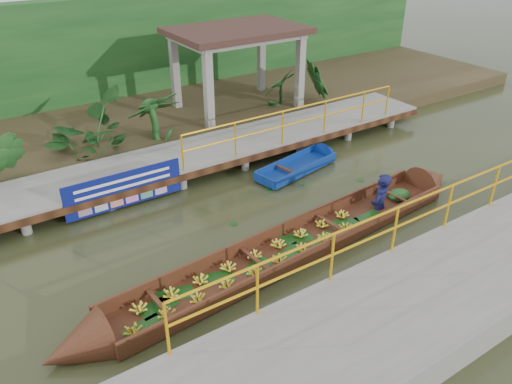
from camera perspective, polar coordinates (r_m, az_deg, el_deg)
ground at (r=12.06m, az=1.61°, el=-3.36°), size 80.00×80.00×0.00m
land_strip at (r=17.97m, az=-12.34°, el=8.13°), size 30.00×8.00×0.45m
far_dock at (r=14.43m, az=-6.14°, el=4.41°), size 16.00×2.06×1.66m
near_dock at (r=10.12m, az=20.55°, el=-10.71°), size 18.00×2.40×1.73m
pavilion at (r=17.47m, az=-2.19°, el=17.05°), size 4.40×3.00×3.00m
foliage_backdrop at (r=19.73m, az=-15.78°, el=15.00°), size 30.00×0.80×4.00m
vendor_boat at (r=11.13m, az=5.75°, el=-5.10°), size 11.00×1.86×2.29m
moored_blue_boat at (r=14.86m, az=6.48°, el=3.68°), size 3.16×1.37×0.73m
blue_banner at (r=12.71m, az=-14.79°, el=0.32°), size 2.99×0.04×0.93m
tropical_plants at (r=15.41m, az=-12.35°, el=8.81°), size 14.34×1.34×1.68m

